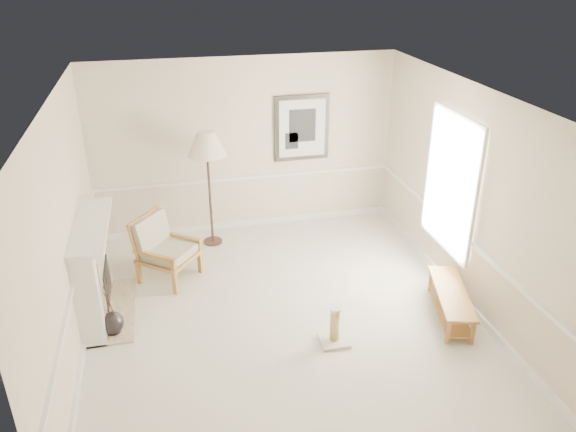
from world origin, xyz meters
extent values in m
plane|color=silver|center=(0.00, 0.00, 0.00)|extent=(5.50, 5.50, 0.00)
cube|color=beige|center=(0.00, 2.75, 1.45)|extent=(5.00, 0.04, 2.90)
cube|color=beige|center=(0.00, -2.75, 1.45)|extent=(5.00, 0.04, 2.90)
cube|color=beige|center=(-2.50, 0.00, 1.45)|extent=(0.04, 5.50, 2.90)
cube|color=beige|center=(2.50, 0.00, 1.45)|extent=(0.04, 5.50, 2.90)
cube|color=white|center=(0.00, 0.00, 2.90)|extent=(5.00, 5.50, 0.04)
cube|color=white|center=(0.00, 2.73, 0.05)|extent=(4.95, 0.04, 0.10)
cube|color=white|center=(0.00, 2.73, 0.90)|extent=(4.95, 0.04, 0.05)
cube|color=white|center=(2.46, 0.40, 1.50)|extent=(0.03, 1.20, 1.80)
cube|color=white|center=(2.45, 0.40, 1.50)|extent=(0.05, 1.34, 1.94)
cube|color=black|center=(0.95, 2.72, 1.70)|extent=(0.92, 0.04, 1.10)
cube|color=white|center=(0.95, 2.69, 1.70)|extent=(0.78, 0.01, 0.96)
cube|color=black|center=(0.95, 2.69, 1.75)|extent=(0.45, 0.01, 0.55)
cube|color=white|center=(-2.36, 0.60, 0.62)|extent=(0.28, 1.50, 1.25)
cube|color=white|center=(-2.31, 0.60, 1.28)|extent=(0.46, 1.64, 0.06)
cube|color=#C6B28E|center=(-2.21, 0.60, 0.55)|extent=(0.02, 1.05, 0.95)
cube|color=black|center=(-2.20, 0.60, 0.42)|extent=(0.02, 0.62, 0.58)
cube|color=#BB953E|center=(-2.20, 0.60, 0.16)|extent=(0.01, 0.66, 0.05)
cube|color=#C6B28E|center=(-2.20, 0.60, 0.01)|extent=(0.60, 1.50, 0.03)
sphere|color=black|center=(-2.15, 0.09, 0.16)|extent=(0.29, 0.29, 0.29)
cylinder|color=black|center=(-2.15, 0.09, 0.04)|extent=(0.18, 0.18, 0.08)
cylinder|color=black|center=(-2.15, 0.09, 0.54)|extent=(0.08, 0.10, 0.45)
cylinder|color=black|center=(-2.15, 0.09, 0.50)|extent=(0.10, 0.12, 0.37)
cylinder|color=black|center=(-2.15, 0.09, 0.57)|extent=(0.05, 0.05, 0.53)
cube|color=olive|center=(-1.34, 0.85, 0.19)|extent=(0.09, 0.09, 0.39)
cube|color=olive|center=(-1.83, 1.24, 0.19)|extent=(0.09, 0.09, 0.39)
cube|color=olive|center=(-0.95, 1.34, 0.19)|extent=(0.09, 0.09, 0.39)
cube|color=olive|center=(-1.44, 1.73, 0.19)|extent=(0.09, 0.09, 0.39)
cube|color=olive|center=(-1.39, 1.29, 0.36)|extent=(1.00, 1.00, 0.05)
cube|color=olive|center=(-1.64, 1.49, 0.67)|extent=(0.57, 0.66, 0.56)
cube|color=olive|center=(-1.58, 1.04, 0.53)|extent=(0.60, 0.49, 0.05)
cube|color=olive|center=(-1.19, 1.54, 0.53)|extent=(0.60, 0.49, 0.05)
cube|color=silver|center=(-1.39, 1.29, 0.45)|extent=(0.91, 0.91, 0.12)
cube|color=silver|center=(-1.60, 1.45, 0.69)|extent=(0.56, 0.63, 0.50)
cylinder|color=black|center=(-0.67, 2.25, 0.02)|extent=(0.31, 0.31, 0.03)
cylinder|color=black|center=(-0.67, 2.25, 0.88)|extent=(0.04, 0.04, 1.70)
cone|color=#F8E4C6|center=(-0.67, 2.25, 1.70)|extent=(0.60, 0.60, 0.37)
cube|color=olive|center=(2.15, -0.50, 0.35)|extent=(0.73, 1.35, 0.04)
cube|color=olive|center=(2.15, -0.50, 0.09)|extent=(0.65, 1.24, 0.03)
cube|color=olive|center=(1.85, -1.03, 0.17)|extent=(0.06, 0.06, 0.33)
cube|color=olive|center=(2.13, -1.11, 0.17)|extent=(0.06, 0.06, 0.33)
cube|color=olive|center=(2.17, 0.11, 0.17)|extent=(0.06, 0.06, 0.33)
cube|color=olive|center=(2.45, 0.03, 0.17)|extent=(0.06, 0.06, 0.33)
cube|color=beige|center=(0.50, -0.69, 0.02)|extent=(0.36, 0.36, 0.04)
cylinder|color=tan|center=(0.50, -0.69, 0.25)|extent=(0.11, 0.11, 0.42)
cylinder|color=beige|center=(0.50, -0.69, 0.48)|extent=(0.13, 0.13, 0.03)
camera|label=1|loc=(-1.31, -5.99, 4.38)|focal=35.00mm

